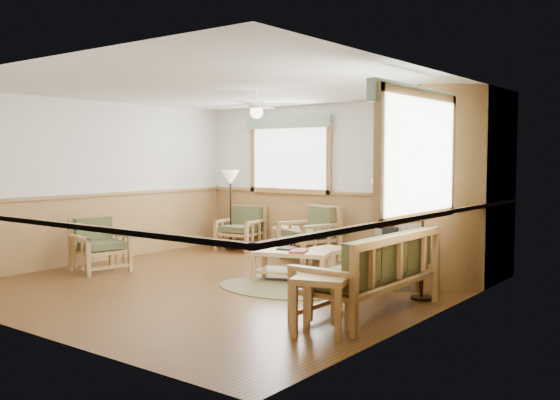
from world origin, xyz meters
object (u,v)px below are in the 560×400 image
Objects in this scene: coffee_table at (292,266)px; armchair_back_left at (241,228)px; floor_lamp_left at (231,209)px; armchair_back_right at (309,233)px; armchair_left at (100,245)px; footstool at (330,261)px; floor_lamp_right at (423,229)px; sofa at (370,273)px; end_table_chairs at (289,241)px; end_table_sofa at (322,305)px.

armchair_back_left is at bearing 125.64° from coffee_table.
floor_lamp_left is (-0.23, -0.03, 0.35)m from armchair_back_left.
armchair_back_right is 3.44m from armchair_left.
floor_lamp_left reaches higher than footstool.
floor_lamp_right reaches higher than armchair_left.
sofa is 1.84× the size of coffee_table.
end_table_chairs is at bearing 152.36° from floor_lamp_right.
floor_lamp_right reaches higher than footstool.
coffee_table is at bearing -42.34° from armchair_back_right.
end_table_chairs is 3.84m from floor_lamp_right.
floor_lamp_left reaches higher than armchair_back_left.
end_table_chairs is 0.87× the size of end_table_sofa.
end_table_sofa is 1.23× the size of footstool.
armchair_back_right is 1.12× the size of armchair_left.
sofa is 2.26m from footstool.
coffee_table is 0.62× the size of floor_lamp_right.
armchair_back_right is 3.25m from floor_lamp_right.
armchair_left is 0.76× the size of coffee_table.
sofa is 2.00m from coffee_table.
armchair_left is 1.60× the size of end_table_chairs.
footstool is at bearing -35.21° from end_table_chairs.
armchair_left is at bearing -165.24° from floor_lamp_right.
floor_lamp_left reaches higher than coffee_table.
end_table_sofa is (2.67, -3.62, -0.17)m from armchair_back_right.
armchair_back_right is at bearing -134.10° from sofa.
armchair_left reaches higher than coffee_table.
floor_lamp_left is 5.00m from floor_lamp_right.
armchair_left reaches higher than end_table_sofa.
coffee_table is 2.06m from floor_lamp_right.
armchair_left is (-4.58, -0.27, -0.05)m from sofa.
coffee_table is at bearing -105.92° from footstool.
floor_lamp_right is (1.75, -0.62, 0.67)m from footstool.
armchair_back_left is 1.73× the size of footstool.
floor_lamp_right is (4.70, -1.69, 0.12)m from floor_lamp_left.
floor_lamp_right is (3.36, -1.76, 0.62)m from end_table_chairs.
floor_lamp_left is (-4.57, 3.74, 0.47)m from end_table_sofa.
armchair_back_left is 1.01× the size of armchair_left.
coffee_table is at bearing -44.49° from armchair_back_left.
floor_lamp_right is at bearing 86.30° from end_table_sofa.
end_table_sofa is (4.63, -0.79, -0.12)m from armchair_left.
armchair_back_left is (-4.29, 2.71, -0.05)m from sofa.
footstool is at bearing 160.41° from floor_lamp_right.
footstool is at bearing 55.03° from coffee_table.
coffee_table is 1.84× the size of end_table_sofa.
floor_lamp_left is at bearing -120.35° from sofa.
sofa is 5.07m from armchair_back_left.
coffee_table is 0.72m from footstool.
sofa is 1.09m from floor_lamp_right.
end_table_chairs is at bearing 130.33° from end_table_sofa.
footstool is (3.01, 1.88, -0.20)m from armchair_left.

